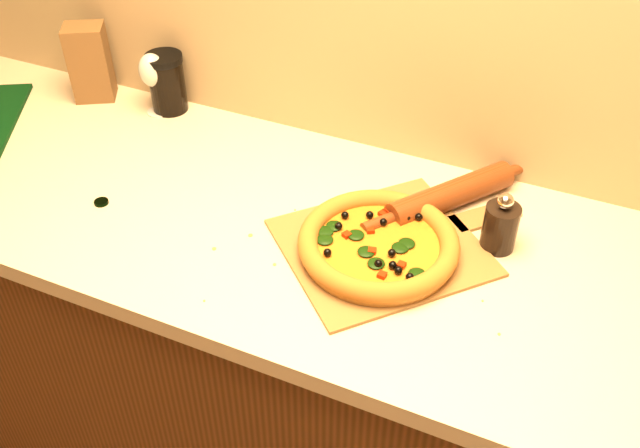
# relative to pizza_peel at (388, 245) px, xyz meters

# --- Properties ---
(cabinet) EXTENTS (2.80, 0.65, 0.86)m
(cabinet) POSITION_rel_pizza_peel_xyz_m (-0.03, -0.01, -0.47)
(cabinet) COLOR #41260E
(cabinet) RESTS_ON ground
(countertop) EXTENTS (2.84, 0.68, 0.04)m
(countertop) POSITION_rel_pizza_peel_xyz_m (-0.03, -0.01, -0.02)
(countertop) COLOR beige
(countertop) RESTS_ON cabinet
(pizza_peel) EXTENTS (0.49, 0.49, 0.01)m
(pizza_peel) POSITION_rel_pizza_peel_xyz_m (0.00, 0.00, 0.00)
(pizza_peel) COLOR brown
(pizza_peel) RESTS_ON countertop
(pizza) EXTENTS (0.31, 0.31, 0.04)m
(pizza) POSITION_rel_pizza_peel_xyz_m (-0.01, -0.03, 0.02)
(pizza) COLOR #C88332
(pizza) RESTS_ON pizza_peel
(bottle_cap) EXTENTS (0.03, 0.03, 0.01)m
(bottle_cap) POSITION_rel_pizza_peel_xyz_m (-0.60, -0.12, -0.00)
(bottle_cap) COLOR black
(bottle_cap) RESTS_ON countertop
(pepper_grinder) EXTENTS (0.07, 0.07, 0.13)m
(pepper_grinder) POSITION_rel_pizza_peel_xyz_m (0.19, 0.09, 0.05)
(pepper_grinder) COLOR black
(pepper_grinder) RESTS_ON countertop
(rolling_pin) EXTENTS (0.27, 0.37, 0.06)m
(rolling_pin) POSITION_rel_pizza_peel_xyz_m (0.07, 0.17, 0.03)
(rolling_pin) COLOR #59290F
(rolling_pin) RESTS_ON countertop
(wine_glass) EXTENTS (0.06, 0.06, 0.16)m
(wine_glass) POSITION_rel_pizza_peel_xyz_m (-0.70, 0.24, 0.11)
(wine_glass) COLOR silver
(wine_glass) RESTS_ON countertop
(paper_bag) EXTENTS (0.12, 0.12, 0.19)m
(paper_bag) POSITION_rel_pizza_peel_xyz_m (-0.89, 0.24, 0.09)
(paper_bag) COLOR brown
(paper_bag) RESTS_ON countertop
(dark_jar) EXTENTS (0.09, 0.09, 0.15)m
(dark_jar) POSITION_rel_pizza_peel_xyz_m (-0.68, 0.27, 0.07)
(dark_jar) COLOR black
(dark_jar) RESTS_ON countertop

